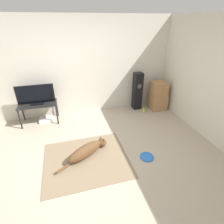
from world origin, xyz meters
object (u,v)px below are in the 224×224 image
(tennis_ball_by_boxes, at_px, (144,110))
(tennis_ball_near_speaker, at_px, (143,108))
(frisbee, at_px, (147,157))
(tv_stand, at_px, (38,106))
(cardboard_box_upper, at_px, (159,88))
(game_console, at_px, (46,119))
(dog, at_px, (87,150))
(tennis_ball_loose_on_carpet, at_px, (144,111))
(cardboard_box_lower, at_px, (157,101))
(floor_speaker, at_px, (137,91))
(tv, at_px, (36,95))

(tennis_ball_by_boxes, height_order, tennis_ball_near_speaker, same)
(frisbee, xyz_separation_m, tv_stand, (-2.10, 2.01, 0.45))
(cardboard_box_upper, bearing_deg, game_console, 177.29)
(dog, bearing_deg, game_console, 117.22)
(frisbee, xyz_separation_m, tennis_ball_near_speaker, (0.83, 1.95, 0.02))
(tennis_ball_loose_on_carpet, height_order, game_console, game_console)
(cardboard_box_lower, distance_m, game_console, 3.23)
(cardboard_box_upper, bearing_deg, cardboard_box_lower, 35.15)
(tennis_ball_near_speaker, relative_size, tennis_ball_loose_on_carpet, 1.00)
(game_console, bearing_deg, cardboard_box_upper, -2.71)
(frisbee, relative_size, floor_speaker, 0.25)
(frisbee, distance_m, game_console, 2.84)
(cardboard_box_lower, xyz_separation_m, game_console, (-3.22, 0.14, -0.19))
(tennis_ball_by_boxes, relative_size, game_console, 0.19)
(cardboard_box_upper, bearing_deg, dog, -147.17)
(floor_speaker, height_order, tennis_ball_near_speaker, floor_speaker)
(cardboard_box_upper, distance_m, tennis_ball_loose_on_carpet, 0.79)
(frisbee, distance_m, cardboard_box_upper, 2.34)
(game_console, bearing_deg, tv, -169.74)
(cardboard_box_lower, distance_m, tennis_ball_near_speaker, 0.47)
(tennis_ball_near_speaker, bearing_deg, tennis_ball_by_boxes, -108.93)
(cardboard_box_upper, distance_m, tennis_ball_near_speaker, 0.74)
(tv_stand, relative_size, game_console, 2.72)
(game_console, bearing_deg, tennis_ball_loose_on_carpet, -6.04)
(tennis_ball_loose_on_carpet, xyz_separation_m, game_console, (-2.73, 0.29, 0.01))
(tv, bearing_deg, cardboard_box_upper, -2.22)
(floor_speaker, distance_m, tv, 2.76)
(floor_speaker, bearing_deg, cardboard_box_lower, -17.94)
(tv, xyz_separation_m, tennis_ball_by_boxes, (2.89, -0.18, -0.74))
(tennis_ball_near_speaker, bearing_deg, dog, -140.93)
(tennis_ball_by_boxes, height_order, game_console, game_console)
(cardboard_box_lower, bearing_deg, tennis_ball_near_speaker, 172.81)
(frisbee, xyz_separation_m, cardboard_box_lower, (1.25, 1.89, 0.22))
(tennis_ball_near_speaker, relative_size, game_console, 0.19)
(tennis_ball_by_boxes, distance_m, tennis_ball_near_speaker, 0.12)
(floor_speaker, xyz_separation_m, tv, (-2.75, -0.07, 0.23))
(tv, bearing_deg, tennis_ball_by_boxes, -3.52)
(cardboard_box_lower, bearing_deg, tennis_ball_by_boxes, -172.79)
(tv_stand, height_order, tennis_ball_near_speaker, tv_stand)
(tennis_ball_near_speaker, xyz_separation_m, tennis_ball_loose_on_carpet, (-0.07, -0.20, 0.00))
(dog, height_order, game_console, dog)
(frisbee, bearing_deg, tv, 136.23)
(dog, relative_size, tv_stand, 1.13)
(tennis_ball_loose_on_carpet, bearing_deg, game_console, 173.96)
(cardboard_box_lower, xyz_separation_m, tennis_ball_loose_on_carpet, (-0.49, -0.15, -0.20))
(cardboard_box_lower, bearing_deg, cardboard_box_upper, -144.85)
(tv, height_order, tennis_ball_near_speaker, tv)
(tv_stand, bearing_deg, dog, -59.10)
(tv_stand, relative_size, tv, 1.05)
(tennis_ball_near_speaker, bearing_deg, floor_speaker, 141.41)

